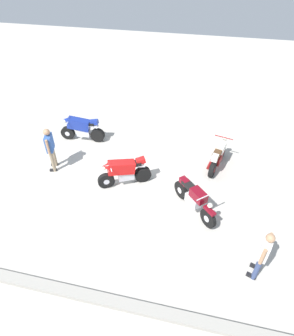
{
  "coord_description": "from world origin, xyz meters",
  "views": [
    {
      "loc": [
        -2.88,
        7.66,
        7.16
      ],
      "look_at": [
        -1.16,
        0.13,
        0.75
      ],
      "focal_mm": 30.61,
      "sensor_mm": 36.0,
      "label": 1
    }
  ],
  "objects": [
    {
      "name": "motorcycle_blue_sportbike",
      "position": [
        2.24,
        -2.05,
        0.59
      ],
      "size": [
        1.96,
        0.7,
        1.14
      ],
      "rotation": [
        0.0,
        0.0,
        0.08
      ],
      "color": "black",
      "rests_on": "ground"
    },
    {
      "name": "person_in_blue_shirt",
      "position": [
        2.53,
        0.04,
        1.03
      ],
      "size": [
        0.43,
        0.67,
        1.77
      ],
      "rotation": [
        0.0,
        0.0,
        0.32
      ],
      "color": "gray",
      "rests_on": "ground"
    },
    {
      "name": "motorcycle_red_sportbike",
      "position": [
        -0.37,
        0.3,
        0.59
      ],
      "size": [
        1.81,
        1.1,
        1.14
      ],
      "rotation": [
        0.0,
        0.0,
        0.49
      ],
      "color": "black",
      "rests_on": "ground"
    },
    {
      "name": "ground_plane",
      "position": [
        0.0,
        0.0,
        0.0
      ],
      "size": [
        40.0,
        40.0,
        0.0
      ],
      "primitive_type": "plane",
      "color": "#B7B2A8"
    },
    {
      "name": "curb_edge",
      "position": [
        0.0,
        4.6,
        0.07
      ],
      "size": [
        14.0,
        0.3,
        0.15
      ],
      "primitive_type": "cube",
      "color": "#9C978F",
      "rests_on": "ground"
    },
    {
      "name": "motorcycle_cream_vintage",
      "position": [
        -3.6,
        -1.49,
        0.49
      ],
      "size": [
        0.86,
        1.93,
        1.07
      ],
      "rotation": [
        0.0,
        0.0,
        4.47
      ],
      "color": "black",
      "rests_on": "ground"
    },
    {
      "name": "motorcycle_maroon_cruiser",
      "position": [
        -2.93,
        1.03,
        0.52
      ],
      "size": [
        1.5,
        1.62,
        1.09
      ],
      "rotation": [
        0.0,
        0.0,
        2.31
      ],
      "color": "black",
      "rests_on": "ground"
    },
    {
      "name": "person_in_white_shirt",
      "position": [
        -4.81,
        2.96,
        0.94
      ],
      "size": [
        0.43,
        0.64,
        1.66
      ],
      "rotation": [
        0.0,
        0.0,
        5.94
      ],
      "color": "#384772",
      "rests_on": "ground"
    }
  ]
}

